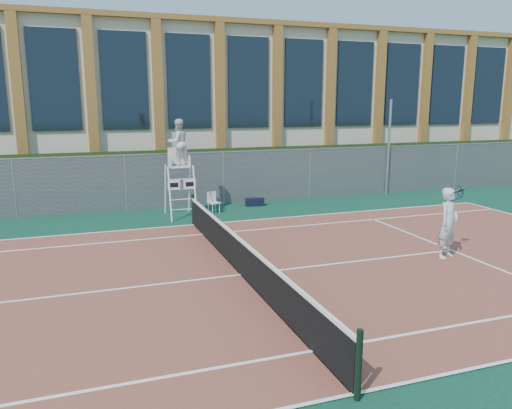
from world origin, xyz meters
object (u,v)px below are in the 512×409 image
object	(u,v)px
plastic_chair	(213,200)
umpire_chair	(178,145)
tennis_player	(448,223)
steel_pole	(389,147)

from	to	relation	value
plastic_chair	umpire_chair	bearing A→B (deg)	-170.69
umpire_chair	tennis_player	distance (m)	9.76
steel_pole	plastic_chair	size ratio (longest dim) A/B	5.30
steel_pole	tennis_player	bearing A→B (deg)	-114.39
umpire_chair	plastic_chair	bearing A→B (deg)	9.31
steel_pole	umpire_chair	size ratio (longest dim) A/B	1.19
umpire_chair	steel_pole	bearing A→B (deg)	9.24
tennis_player	umpire_chair	bearing A→B (deg)	128.44
steel_pole	tennis_player	distance (m)	10.15
tennis_player	steel_pole	bearing A→B (deg)	65.61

